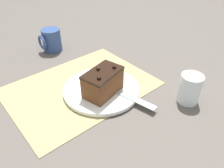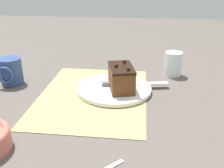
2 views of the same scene
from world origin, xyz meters
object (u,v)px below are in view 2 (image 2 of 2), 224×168
at_px(serving_knife, 124,83).
at_px(cake_plate, 114,89).
at_px(chocolate_cake, 121,78).
at_px(drinking_glass, 173,64).
at_px(coffee_mug, 11,71).

bearing_deg(serving_knife, cake_plate, -65.13).
xyz_separation_m(cake_plate, chocolate_cake, (0.01, 0.02, 0.05)).
distance_m(drinking_glass, coffee_mug, 0.59).
xyz_separation_m(chocolate_cake, serving_knife, (-0.03, 0.01, -0.03)).
distance_m(chocolate_cake, drinking_glass, 0.26).
bearing_deg(coffee_mug, cake_plate, 86.53).
height_order(chocolate_cake, serving_knife, chocolate_cake).
distance_m(serving_knife, drinking_glass, 0.23).
relative_size(chocolate_cake, coffee_mug, 1.46).
distance_m(chocolate_cake, serving_knife, 0.05).
bearing_deg(drinking_glass, cake_plate, -50.05).
xyz_separation_m(cake_plate, drinking_glass, (-0.17, 0.21, 0.04)).
height_order(cake_plate, serving_knife, serving_knife).
relative_size(drinking_glass, coffee_mug, 0.98).
relative_size(cake_plate, drinking_glass, 2.68).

